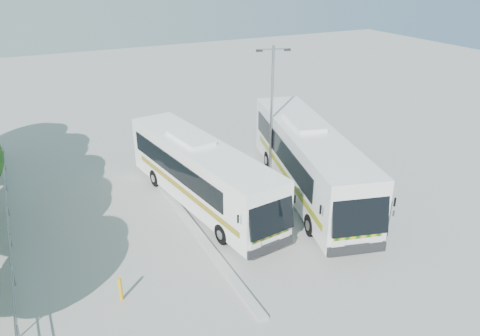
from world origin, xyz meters
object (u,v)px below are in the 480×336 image
coach_main (201,173)px  coach_adjacent (308,160)px  lamppost (272,108)px  bollard (121,289)px

coach_main → coach_adjacent: bearing=-21.7°
coach_adjacent → lamppost: lamppost is taller
lamppost → coach_adjacent: bearing=-57.4°
coach_main → bollard: coach_main is taller
coach_adjacent → lamppost: bearing=121.3°
coach_main → lamppost: size_ratio=1.59×
coach_main → bollard: 7.92m
lamppost → coach_main: bearing=-148.5°
lamppost → bollard: 12.85m
coach_adjacent → lamppost: (-0.77, 2.64, 2.17)m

